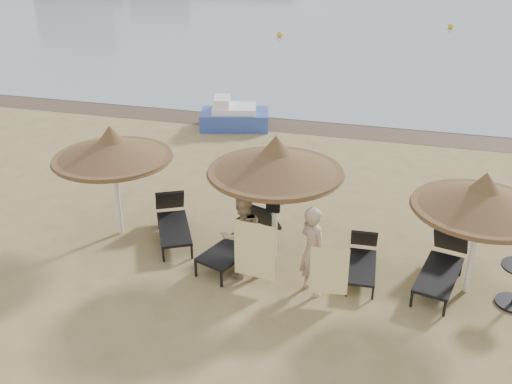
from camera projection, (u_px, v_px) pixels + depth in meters
ground at (252, 278)px, 11.23m from camera, size 160.00×160.00×0.00m
wet_sand_strip at (327, 128)px, 19.42m from camera, size 200.00×1.60×0.01m
palapa_left at (112, 149)px, 12.03m from camera, size 2.56×2.56×2.54m
palapa_center at (276, 162)px, 11.06m from camera, size 2.71×2.71×2.69m
palapa_right at (483, 199)px, 10.02m from camera, size 2.47×2.47×2.45m
lounger_far_left at (173, 220)px, 12.60m from camera, size 1.47×2.02×0.87m
lounger_near_left at (243, 238)px, 11.81m from camera, size 1.37×2.24×0.95m
lounger_near_right at (362, 259)px, 11.28m from camera, size 0.63×1.64×0.72m
lounger_far_right at (442, 265)px, 10.94m from camera, size 1.07×2.05×0.88m
person_left at (242, 229)px, 10.93m from camera, size 1.11×0.98×2.04m
person_right at (313, 244)px, 10.38m from camera, size 1.13×1.11×2.09m
towel_left at (255, 251)px, 10.63m from camera, size 0.83×0.13×1.16m
towel_right at (329, 271)px, 10.24m from camera, size 0.69×0.12×0.97m
bag_patterned at (277, 194)px, 11.55m from camera, size 0.34×0.14×0.42m
bag_dark at (273, 203)px, 11.27m from camera, size 0.28×0.10×0.39m
pedal_boat at (234, 116)px, 19.37m from camera, size 2.54×1.87×1.06m
buoy_left at (280, 35)px, 34.85m from camera, size 0.37×0.37×0.37m
buoy_mid at (451, 26)px, 37.64m from camera, size 0.37×0.37×0.37m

